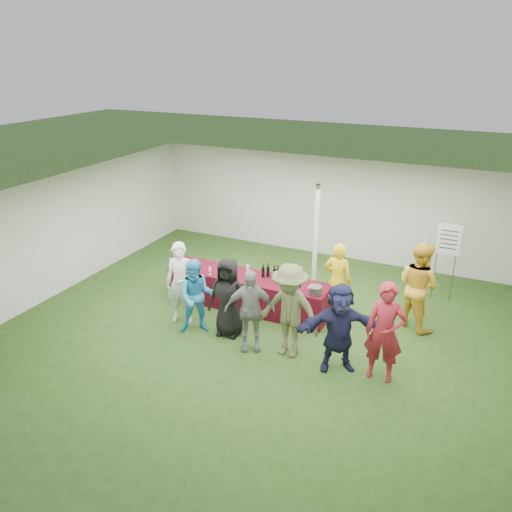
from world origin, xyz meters
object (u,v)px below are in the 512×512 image
at_px(dump_bucket, 316,291).
at_px(wine_list_sign, 448,245).
at_px(customer_3, 250,310).
at_px(customer_4, 289,311).
at_px(customer_2, 228,297).
at_px(customer_5, 339,328).
at_px(customer_0, 181,283).
at_px(staff_pourer, 338,281).
at_px(customer_1, 197,296).
at_px(customer_6, 385,332).
at_px(staff_back, 418,286).
at_px(serving_table, 248,291).

bearing_deg(dump_bucket, wine_list_sign, 47.93).
xyz_separation_m(dump_bucket, customer_3, (-0.86, -1.23, -0.04)).
bearing_deg(customer_4, customer_2, 176.66).
bearing_deg(customer_5, customer_0, 147.59).
bearing_deg(customer_4, customer_5, 2.30).
distance_m(staff_pourer, customer_5, 1.89).
bearing_deg(staff_pourer, wine_list_sign, -132.47).
height_order(customer_1, customer_2, customer_2).
bearing_deg(dump_bucket, customer_3, -124.98).
bearing_deg(customer_0, customer_3, -26.39).
bearing_deg(customer_6, customer_1, 177.21).
height_order(dump_bucket, customer_3, customer_3).
xyz_separation_m(staff_back, customer_4, (-1.94, -2.06, -0.01)).
distance_m(wine_list_sign, customer_6, 3.60).
relative_size(customer_2, customer_3, 1.00).
xyz_separation_m(staff_back, customer_0, (-4.41, -1.84, -0.05)).
bearing_deg(serving_table, customer_3, -62.53).
relative_size(serving_table, customer_6, 2.00).
relative_size(dump_bucket, wine_list_sign, 0.14).
height_order(dump_bucket, staff_back, staff_back).
bearing_deg(customer_3, customer_2, 129.01).
xyz_separation_m(serving_table, customer_6, (3.20, -1.33, 0.52)).
xyz_separation_m(customer_2, customer_3, (0.61, -0.29, -0.00)).
bearing_deg(wine_list_sign, customer_2, -137.37).
bearing_deg(customer_3, serving_table, 91.93).
relative_size(dump_bucket, staff_pourer, 0.16).
bearing_deg(customer_0, customer_6, -18.39).
height_order(dump_bucket, customer_6, customer_6).
bearing_deg(customer_6, customer_2, 174.07).
distance_m(dump_bucket, staff_pourer, 0.70).
bearing_deg(staff_back, customer_3, 71.30).
bearing_deg(customer_0, staff_back, 7.17).
relative_size(customer_5, customer_6, 0.92).
height_order(customer_2, customer_6, customer_6).
bearing_deg(wine_list_sign, staff_pourer, -137.43).
distance_m(customer_1, customer_5, 2.90).
relative_size(wine_list_sign, customer_6, 1.00).
bearing_deg(dump_bucket, customer_1, -151.90).
distance_m(customer_0, customer_1, 0.56).
xyz_separation_m(staff_back, customer_2, (-3.29, -1.88, -0.11)).
distance_m(dump_bucket, wine_list_sign, 3.30).
xyz_separation_m(customer_4, customer_6, (1.71, 0.01, -0.01)).
relative_size(customer_0, customer_1, 1.13).
xyz_separation_m(dump_bucket, customer_0, (-2.58, -0.90, 0.03)).
height_order(staff_back, customer_1, staff_back).
xyz_separation_m(customer_0, customer_4, (2.46, -0.22, 0.04)).
bearing_deg(staff_pourer, customer_1, 41.96).
distance_m(serving_table, customer_1, 1.46).
bearing_deg(customer_3, dump_bucket, 29.49).
relative_size(dump_bucket, customer_0, 0.15).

